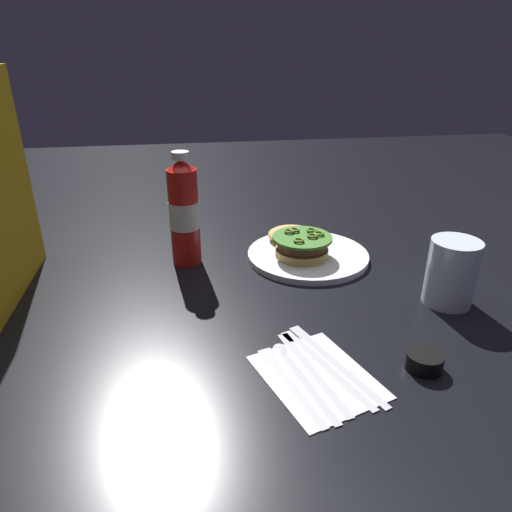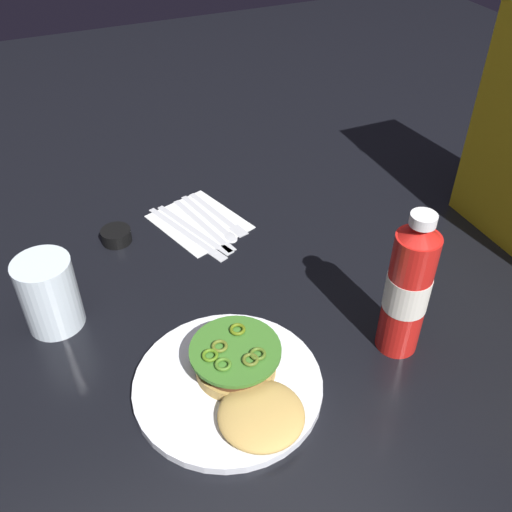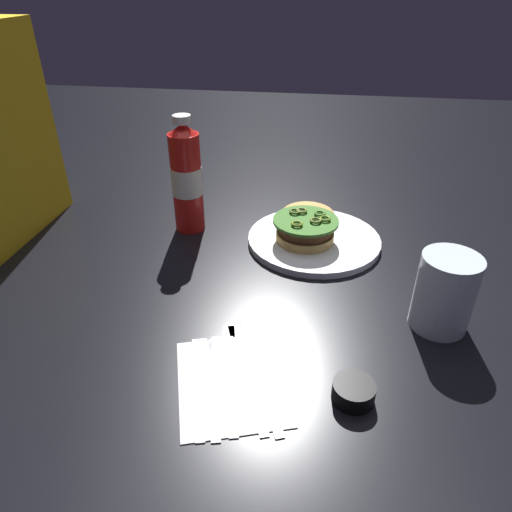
# 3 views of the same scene
# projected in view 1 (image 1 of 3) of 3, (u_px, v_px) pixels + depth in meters

# --- Properties ---
(ground_plane) EXTENTS (3.00, 3.00, 0.00)m
(ground_plane) POSITION_uv_depth(u_px,v_px,m) (292.00, 289.00, 0.90)
(ground_plane) COLOR black
(dinner_plate) EXTENTS (0.27, 0.27, 0.01)m
(dinner_plate) POSITION_uv_depth(u_px,v_px,m) (308.00, 255.00, 1.03)
(dinner_plate) COLOR white
(dinner_plate) RESTS_ON ground_plane
(burger_sandwich) EXTENTS (0.21, 0.13, 0.05)m
(burger_sandwich) POSITION_uv_depth(u_px,v_px,m) (298.00, 242.00, 1.03)
(burger_sandwich) COLOR tan
(burger_sandwich) RESTS_ON dinner_plate
(ketchup_bottle) EXTENTS (0.06, 0.06, 0.24)m
(ketchup_bottle) POSITION_uv_depth(u_px,v_px,m) (184.00, 213.00, 0.97)
(ketchup_bottle) COLOR red
(ketchup_bottle) RESTS_ON ground_plane
(water_glass) EXTENTS (0.09, 0.09, 0.12)m
(water_glass) POSITION_uv_depth(u_px,v_px,m) (451.00, 272.00, 0.83)
(water_glass) COLOR silver
(water_glass) RESTS_ON ground_plane
(condiment_cup) EXTENTS (0.06, 0.06, 0.03)m
(condiment_cup) POSITION_uv_depth(u_px,v_px,m) (424.00, 360.00, 0.68)
(condiment_cup) COLOR black
(condiment_cup) RESTS_ON ground_plane
(napkin) EXTENTS (0.21, 0.19, 0.00)m
(napkin) POSITION_uv_depth(u_px,v_px,m) (317.00, 376.00, 0.66)
(napkin) COLOR white
(napkin) RESTS_ON ground_plane
(butter_knife) EXTENTS (0.21, 0.09, 0.00)m
(butter_knife) POSITION_uv_depth(u_px,v_px,m) (329.00, 356.00, 0.70)
(butter_knife) COLOR silver
(butter_knife) RESTS_ON napkin
(table_knife) EXTENTS (0.20, 0.09, 0.00)m
(table_knife) POSITION_uv_depth(u_px,v_px,m) (318.00, 360.00, 0.69)
(table_knife) COLOR silver
(table_knife) RESTS_ON napkin
(steak_knife) EXTENTS (0.20, 0.06, 0.00)m
(steak_knife) POSITION_uv_depth(u_px,v_px,m) (308.00, 364.00, 0.68)
(steak_knife) COLOR silver
(steak_knife) RESTS_ON napkin
(spoon_utensil) EXTENTS (0.19, 0.06, 0.00)m
(spoon_utensil) POSITION_uv_depth(u_px,v_px,m) (295.00, 367.00, 0.68)
(spoon_utensil) COLOR silver
(spoon_utensil) RESTS_ON napkin
(fork_utensil) EXTENTS (0.18, 0.06, 0.00)m
(fork_utensil) POSITION_uv_depth(u_px,v_px,m) (285.00, 376.00, 0.66)
(fork_utensil) COLOR silver
(fork_utensil) RESTS_ON napkin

